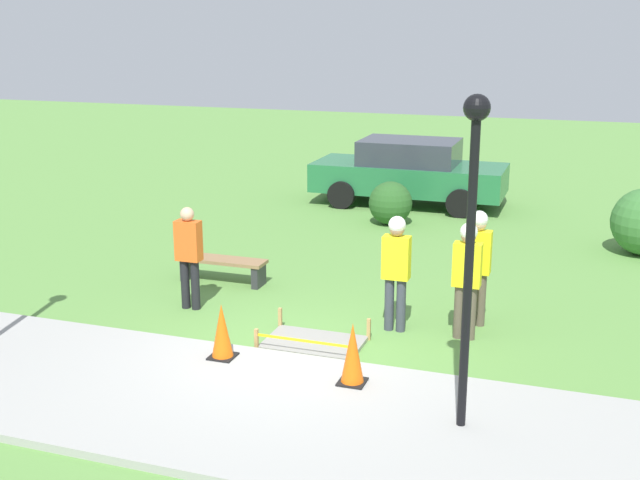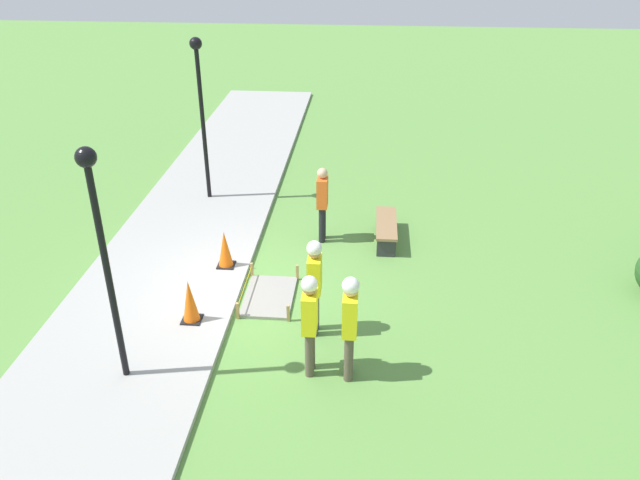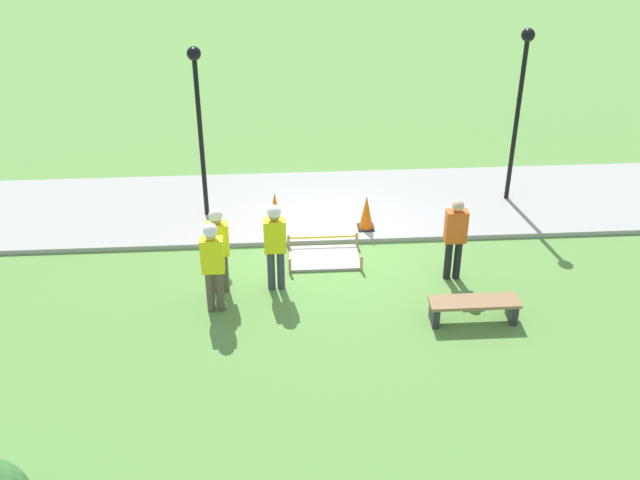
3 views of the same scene
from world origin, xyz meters
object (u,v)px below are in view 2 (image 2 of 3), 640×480
(traffic_cone_near_patch, at_px, (225,249))
(worker_assistant, at_px, (315,280))
(lamppost_far, at_px, (201,96))
(bystander_in_orange_shirt, at_px, (322,200))
(traffic_cone_far_patch, at_px, (190,301))
(worker_supervisor, at_px, (310,317))
(worker_trainee, at_px, (350,319))
(park_bench, at_px, (386,228))
(lamppost_near, at_px, (100,234))

(traffic_cone_near_patch, height_order, worker_assistant, worker_assistant)
(traffic_cone_near_patch, bearing_deg, lamppost_far, -160.89)
(bystander_in_orange_shirt, bearing_deg, traffic_cone_far_patch, -31.15)
(worker_assistant, distance_m, lamppost_far, 6.22)
(worker_supervisor, height_order, worker_trainee, worker_trainee)
(worker_trainee, bearing_deg, traffic_cone_far_patch, -111.77)
(worker_supervisor, bearing_deg, traffic_cone_near_patch, -146.02)
(park_bench, bearing_deg, traffic_cone_far_patch, -44.77)
(traffic_cone_far_patch, relative_size, park_bench, 0.50)
(traffic_cone_near_patch, xyz_separation_m, bystander_in_orange_shirt, (-1.44, 1.81, 0.47))
(worker_supervisor, bearing_deg, worker_trainee, 84.53)
(worker_assistant, distance_m, lamppost_near, 3.46)
(traffic_cone_near_patch, height_order, worker_trainee, worker_trainee)
(traffic_cone_far_patch, relative_size, lamppost_near, 0.22)
(worker_trainee, relative_size, lamppost_near, 0.49)
(park_bench, height_order, worker_supervisor, worker_supervisor)
(traffic_cone_near_patch, bearing_deg, lamppost_near, -13.87)
(worker_assistant, bearing_deg, traffic_cone_far_patch, -90.42)
(traffic_cone_far_patch, height_order, worker_trainee, worker_trainee)
(lamppost_near, bearing_deg, worker_supervisor, 98.46)
(worker_trainee, bearing_deg, bystander_in_orange_shirt, -170.21)
(worker_supervisor, distance_m, worker_assistant, 1.03)
(park_bench, height_order, lamppost_near, lamppost_near)
(bystander_in_orange_shirt, bearing_deg, worker_supervisor, 2.12)
(worker_assistant, xyz_separation_m, bystander_in_orange_shirt, (-3.33, -0.14, -0.10))
(worker_supervisor, height_order, lamppost_near, lamppost_near)
(worker_trainee, bearing_deg, park_bench, 172.20)
(worker_assistant, relative_size, bystander_in_orange_shirt, 1.05)
(lamppost_far, bearing_deg, bystander_in_orange_shirt, 58.02)
(traffic_cone_far_patch, bearing_deg, worker_trainee, 68.23)
(lamppost_near, bearing_deg, worker_trainee, 96.02)
(bystander_in_orange_shirt, xyz_separation_m, lamppost_near, (4.78, -2.64, 1.58))
(worker_assistant, relative_size, lamppost_far, 0.46)
(worker_supervisor, relative_size, lamppost_far, 0.46)
(traffic_cone_far_patch, bearing_deg, bystander_in_orange_shirt, 148.85)
(worker_supervisor, bearing_deg, park_bench, 164.71)
(traffic_cone_far_patch, bearing_deg, worker_supervisor, 64.19)
(park_bench, relative_size, lamppost_near, 0.43)
(worker_supervisor, distance_m, lamppost_near, 3.20)
(lamppost_near, height_order, lamppost_far, lamppost_far)
(traffic_cone_near_patch, height_order, park_bench, traffic_cone_near_patch)
(traffic_cone_far_patch, height_order, worker_supervisor, worker_supervisor)
(bystander_in_orange_shirt, height_order, lamppost_near, lamppost_near)
(lamppost_far, bearing_deg, worker_trainee, 30.64)
(worker_supervisor, bearing_deg, bystander_in_orange_shirt, -177.88)
(bystander_in_orange_shirt, height_order, lamppost_far, lamppost_far)
(worker_assistant, bearing_deg, traffic_cone_near_patch, -134.18)
(worker_trainee, xyz_separation_m, lamppost_near, (0.36, -3.40, 1.46))
(traffic_cone_near_patch, xyz_separation_m, lamppost_near, (3.35, -0.83, 2.05))
(worker_supervisor, xyz_separation_m, lamppost_near, (0.42, -2.80, 1.49))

